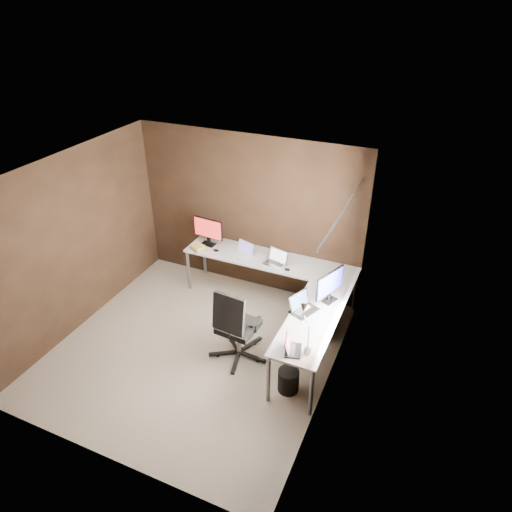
{
  "coord_description": "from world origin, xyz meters",
  "views": [
    {
      "loc": [
        2.62,
        -3.95,
        4.29
      ],
      "look_at": [
        0.49,
        0.95,
        1.09
      ],
      "focal_mm": 32.0,
      "sensor_mm": 36.0,
      "label": 1
    }
  ],
  "objects_px": {
    "monitor_left": "(208,230)",
    "monitor_right": "(330,285)",
    "laptop_silver": "(276,261)",
    "laptop_white": "(243,252)",
    "wastebasket": "(288,380)",
    "drawer_pedestal": "(322,310)",
    "desk_lamp": "(305,323)",
    "laptop_black_big": "(302,307)",
    "laptop_black_small": "(291,348)",
    "book_stack": "(198,247)",
    "office_chair": "(237,338)"
  },
  "relations": [
    {
      "from": "drawer_pedestal",
      "to": "wastebasket",
      "type": "relative_size",
      "value": 2.0
    },
    {
      "from": "monitor_left",
      "to": "laptop_silver",
      "type": "relative_size",
      "value": 1.38
    },
    {
      "from": "monitor_left",
      "to": "monitor_right",
      "type": "relative_size",
      "value": 1.02
    },
    {
      "from": "monitor_left",
      "to": "monitor_right",
      "type": "xyz_separation_m",
      "value": [
        2.15,
        -0.7,
        -0.0
      ]
    },
    {
      "from": "office_chair",
      "to": "desk_lamp",
      "type": "bearing_deg",
      "value": -11.12
    },
    {
      "from": "laptop_silver",
      "to": "laptop_white",
      "type": "bearing_deg",
      "value": -170.15
    },
    {
      "from": "monitor_left",
      "to": "book_stack",
      "type": "bearing_deg",
      "value": -105.12
    },
    {
      "from": "laptop_silver",
      "to": "laptop_black_big",
      "type": "distance_m",
      "value": 1.14
    },
    {
      "from": "drawer_pedestal",
      "to": "desk_lamp",
      "type": "height_order",
      "value": "desk_lamp"
    },
    {
      "from": "drawer_pedestal",
      "to": "monitor_left",
      "type": "relative_size",
      "value": 1.17
    },
    {
      "from": "wastebasket",
      "to": "office_chair",
      "type": "bearing_deg",
      "value": 161.17
    },
    {
      "from": "laptop_white",
      "to": "desk_lamp",
      "type": "xyz_separation_m",
      "value": [
        1.5,
        -1.61,
        0.32
      ]
    },
    {
      "from": "laptop_white",
      "to": "laptop_silver",
      "type": "xyz_separation_m",
      "value": [
        0.55,
        -0.04,
        0.0
      ]
    },
    {
      "from": "laptop_silver",
      "to": "laptop_black_small",
      "type": "distance_m",
      "value": 1.86
    },
    {
      "from": "laptop_silver",
      "to": "wastebasket",
      "type": "xyz_separation_m",
      "value": [
        0.79,
        -1.56,
        -0.63
      ]
    },
    {
      "from": "laptop_white",
      "to": "laptop_silver",
      "type": "distance_m",
      "value": 0.55
    },
    {
      "from": "monitor_left",
      "to": "laptop_silver",
      "type": "xyz_separation_m",
      "value": [
        1.19,
        -0.13,
        -0.2
      ]
    },
    {
      "from": "drawer_pedestal",
      "to": "office_chair",
      "type": "xyz_separation_m",
      "value": [
        -0.85,
        -1.03,
        0.02
      ]
    },
    {
      "from": "laptop_silver",
      "to": "laptop_black_small",
      "type": "relative_size",
      "value": 1.27
    },
    {
      "from": "laptop_silver",
      "to": "book_stack",
      "type": "xyz_separation_m",
      "value": [
        -1.27,
        -0.09,
        -0.01
      ]
    },
    {
      "from": "laptop_silver",
      "to": "book_stack",
      "type": "bearing_deg",
      "value": -161.72
    },
    {
      "from": "laptop_white",
      "to": "laptop_silver",
      "type": "relative_size",
      "value": 0.94
    },
    {
      "from": "wastebasket",
      "to": "drawer_pedestal",
      "type": "bearing_deg",
      "value": 88.76
    },
    {
      "from": "drawer_pedestal",
      "to": "laptop_white",
      "type": "height_order",
      "value": "laptop_white"
    },
    {
      "from": "drawer_pedestal",
      "to": "wastebasket",
      "type": "distance_m",
      "value": 1.31
    },
    {
      "from": "monitor_right",
      "to": "office_chair",
      "type": "distance_m",
      "value": 1.39
    },
    {
      "from": "laptop_black_small",
      "to": "laptop_black_big",
      "type": "bearing_deg",
      "value": -5.05
    },
    {
      "from": "desk_lamp",
      "to": "wastebasket",
      "type": "xyz_separation_m",
      "value": [
        -0.16,
        -0.0,
        -0.95
      ]
    },
    {
      "from": "monitor_left",
      "to": "laptop_white",
      "type": "height_order",
      "value": "monitor_left"
    },
    {
      "from": "monitor_right",
      "to": "wastebasket",
      "type": "height_order",
      "value": "monitor_right"
    },
    {
      "from": "monitor_right",
      "to": "laptop_white",
      "type": "xyz_separation_m",
      "value": [
        -1.51,
        0.61,
        -0.2
      ]
    },
    {
      "from": "office_chair",
      "to": "wastebasket",
      "type": "distance_m",
      "value": 0.88
    },
    {
      "from": "laptop_white",
      "to": "laptop_black_big",
      "type": "height_order",
      "value": "laptop_black_big"
    },
    {
      "from": "laptop_black_small",
      "to": "monitor_left",
      "type": "bearing_deg",
      "value": 34.18
    },
    {
      "from": "laptop_silver",
      "to": "laptop_black_big",
      "type": "xyz_separation_m",
      "value": [
        0.71,
        -0.9,
        0.0
      ]
    },
    {
      "from": "laptop_white",
      "to": "desk_lamp",
      "type": "height_order",
      "value": "desk_lamp"
    },
    {
      "from": "laptop_silver",
      "to": "monitor_right",
      "type": "bearing_deg",
      "value": -16.14
    },
    {
      "from": "drawer_pedestal",
      "to": "office_chair",
      "type": "relative_size",
      "value": 0.55
    },
    {
      "from": "monitor_right",
      "to": "laptop_silver",
      "type": "height_order",
      "value": "monitor_right"
    },
    {
      "from": "laptop_white",
      "to": "laptop_black_small",
      "type": "height_order",
      "value": "laptop_white"
    },
    {
      "from": "monitor_left",
      "to": "wastebasket",
      "type": "distance_m",
      "value": 2.74
    },
    {
      "from": "book_stack",
      "to": "monitor_right",
      "type": "bearing_deg",
      "value": -12.16
    },
    {
      "from": "monitor_left",
      "to": "laptop_black_big",
      "type": "distance_m",
      "value": 2.17
    },
    {
      "from": "laptop_black_small",
      "to": "laptop_silver",
      "type": "bearing_deg",
      "value": 12.25
    },
    {
      "from": "laptop_white",
      "to": "office_chair",
      "type": "distance_m",
      "value": 1.5
    },
    {
      "from": "monitor_right",
      "to": "book_stack",
      "type": "distance_m",
      "value": 2.29
    },
    {
      "from": "laptop_black_small",
      "to": "desk_lamp",
      "type": "distance_m",
      "value": 0.36
    },
    {
      "from": "drawer_pedestal",
      "to": "monitor_right",
      "type": "distance_m",
      "value": 0.76
    },
    {
      "from": "office_chair",
      "to": "book_stack",
      "type": "bearing_deg",
      "value": 140.74
    },
    {
      "from": "drawer_pedestal",
      "to": "desk_lamp",
      "type": "bearing_deg",
      "value": -84.22
    }
  ]
}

